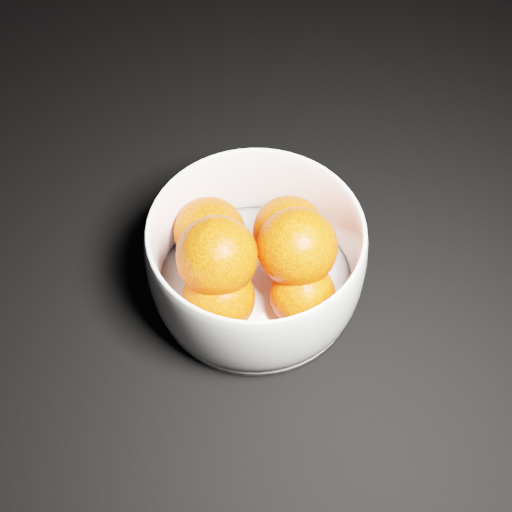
% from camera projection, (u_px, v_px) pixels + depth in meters
% --- Properties ---
extents(bowl, '(0.19, 0.19, 0.09)m').
position_uv_depth(bowl, '(256.00, 259.00, 0.63)').
color(bowl, white).
rests_on(bowl, ground).
extents(orange_pile, '(0.16, 0.15, 0.10)m').
position_uv_depth(orange_pile, '(254.00, 256.00, 0.62)').
color(orange_pile, '#FF440A').
rests_on(orange_pile, bowl).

